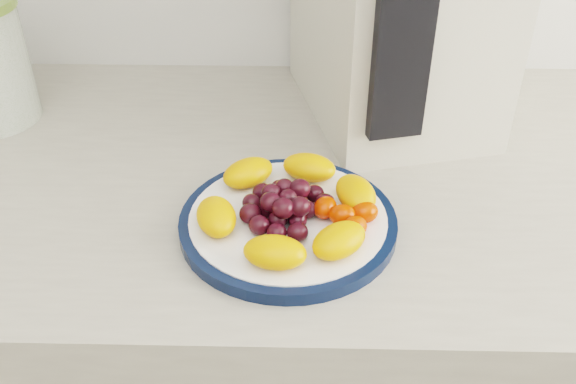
{
  "coord_description": "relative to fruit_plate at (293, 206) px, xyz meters",
  "views": [
    {
      "loc": [
        0.09,
        0.51,
        1.35
      ],
      "look_at": [
        0.08,
        1.07,
        0.95
      ],
      "focal_mm": 40.0,
      "sensor_mm": 36.0,
      "label": 1
    }
  ],
  "objects": [
    {
      "name": "plate_face",
      "position": [
        -0.01,
        0.0,
        -0.02
      ],
      "size": [
        0.22,
        0.22,
        0.02
      ],
      "primitive_type": "cylinder",
      "color": "white",
      "rests_on": "counter"
    },
    {
      "name": "appliance_panel",
      "position": [
        0.12,
        0.12,
        0.17
      ],
      "size": [
        0.07,
        0.04,
        0.29
      ],
      "primitive_type": "cube",
      "rotation": [
        0.0,
        0.0,
        0.25
      ],
      "color": "black",
      "rests_on": "appliance_body"
    },
    {
      "name": "fruit_plate",
      "position": [
        0.0,
        0.0,
        0.0
      ],
      "size": [
        0.21,
        0.21,
        0.04
      ],
      "color": "orange",
      "rests_on": "plate_face"
    },
    {
      "name": "plate_rim",
      "position": [
        -0.01,
        0.0,
        -0.02
      ],
      "size": [
        0.24,
        0.24,
        0.01
      ],
      "primitive_type": "cylinder",
      "color": "#091632",
      "rests_on": "counter"
    }
  ]
}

